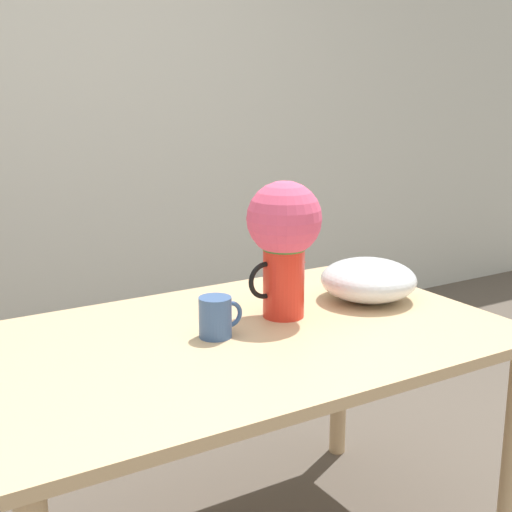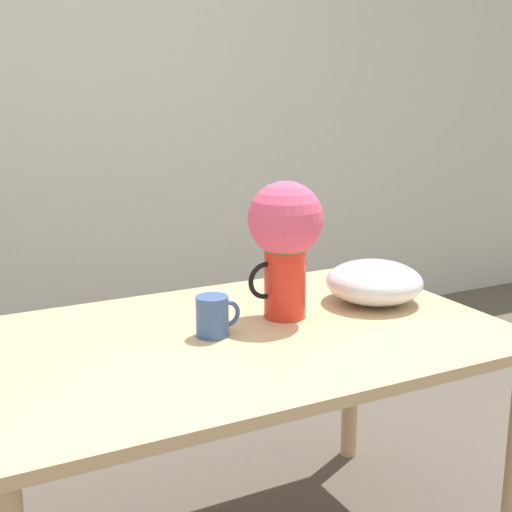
{
  "view_description": "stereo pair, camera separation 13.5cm",
  "coord_description": "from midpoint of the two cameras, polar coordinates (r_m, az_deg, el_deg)",
  "views": [
    {
      "loc": [
        -0.88,
        -1.31,
        1.38
      ],
      "look_at": [
        0.11,
        0.3,
        0.91
      ],
      "focal_mm": 50.0,
      "sensor_mm": 36.0,
      "label": 1
    },
    {
      "loc": [
        -0.77,
        -1.38,
        1.38
      ],
      "look_at": [
        0.11,
        0.3,
        0.91
      ],
      "focal_mm": 50.0,
      "sensor_mm": 36.0,
      "label": 2
    }
  ],
  "objects": [
    {
      "name": "wall_back",
      "position": [
        3.52,
        -14.31,
        12.15
      ],
      "size": [
        8.0,
        0.05,
        2.6
      ],
      "color": "silver",
      "rests_on": "ground_plane"
    },
    {
      "name": "table",
      "position": [
        1.94,
        0.48,
        -8.74
      ],
      "size": [
        1.44,
        0.9,
        0.72
      ],
      "color": "tan",
      "rests_on": "ground_plane"
    },
    {
      "name": "flower_vase",
      "position": [
        1.99,
        4.31,
        1.75
      ],
      "size": [
        0.22,
        0.21,
        0.39
      ],
      "color": "red",
      "rests_on": "table"
    },
    {
      "name": "coffee_mug",
      "position": [
        1.88,
        -1.37,
        -4.85
      ],
      "size": [
        0.13,
        0.09,
        0.11
      ],
      "color": "#385689",
      "rests_on": "table"
    },
    {
      "name": "white_bowl",
      "position": [
        2.2,
        11.19,
        -2.07
      ],
      "size": [
        0.29,
        0.29,
        0.13
      ],
      "color": "silver",
      "rests_on": "table"
    }
  ]
}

